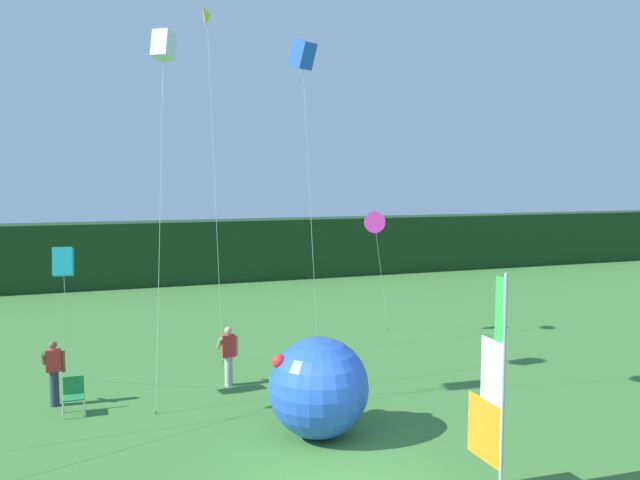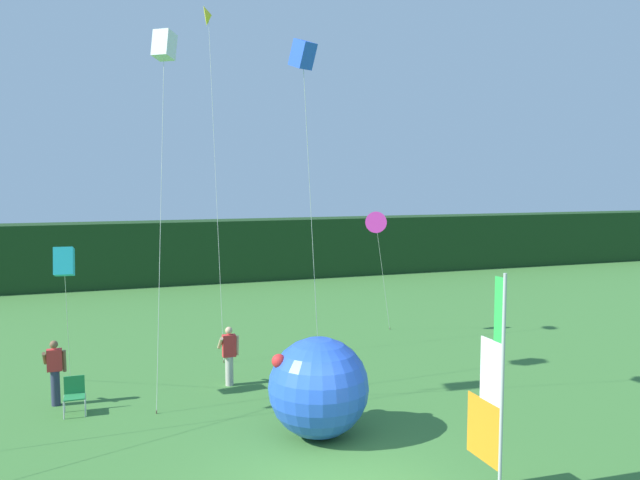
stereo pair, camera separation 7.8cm
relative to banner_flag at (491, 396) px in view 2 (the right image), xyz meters
The scene contains 11 objects.
distant_treeline 26.78m from the banner_flag, 94.96° to the left, with size 80.00×2.40×3.41m, color #193819.
banner_flag is the anchor object (origin of this frame).
person_near_banner 10.90m from the banner_flag, 132.59° to the left, with size 0.55×0.48×1.66m.
person_mid_field 8.65m from the banner_flag, 109.71° to the left, with size 0.55×0.48×1.65m.
inflatable_balloon 4.37m from the banner_flag, 114.25° to the left, with size 2.23×2.31×2.23m.
folding_chair 10.09m from the banner_flag, 133.53° to the left, with size 0.51×0.51×0.89m.
kite_magenta_delta_0 12.42m from the banner_flag, 74.71° to the left, with size 1.42×1.14×4.55m.
kite_white_box_1 11.36m from the banner_flag, 120.17° to the left, with size 0.88×1.60×9.40m.
kite_yellow_delta_2 14.56m from the banner_flag, 103.45° to the left, with size 0.40×1.44×11.07m.
kite_blue_box_4 8.39m from the banner_flag, 108.68° to the left, with size 1.18×1.54×8.85m.
kite_cyan_box_6 10.67m from the banner_flag, 131.79° to the left, with size 0.50×2.57×4.04m.
Camera 2 is at (-4.05, -10.51, 5.67)m, focal length 36.08 mm.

